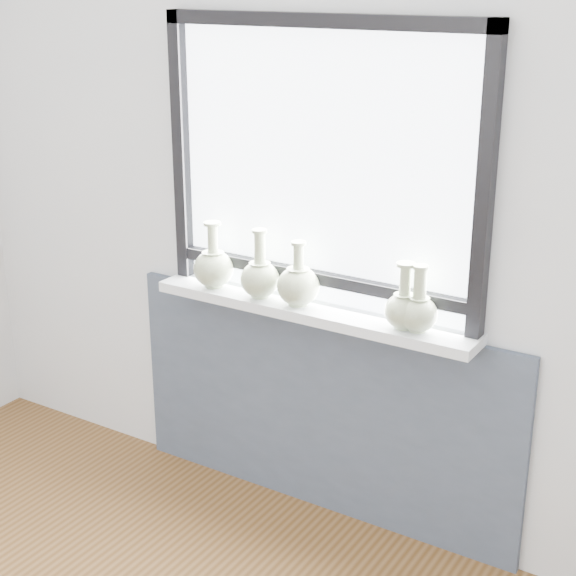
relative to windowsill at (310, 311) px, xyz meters
The scene contains 9 objects.
back_wall 0.43m from the windowsill, 90.00° to the left, with size 3.60×0.02×2.60m, color silver.
apron_panel 0.46m from the windowsill, 90.00° to the left, with size 1.70×0.03×0.86m, color #454F63.
windowsill is the anchor object (origin of this frame).
window 0.56m from the windowsill, 90.00° to the left, with size 1.30×0.06×1.05m.
vase_a 0.45m from the windowsill, behind, with size 0.16×0.16×0.27m.
vase_b 0.24m from the windowsill, behind, with size 0.15×0.15×0.27m.
vase_c 0.11m from the windowsill, 164.11° to the right, with size 0.16×0.16×0.25m.
vase_d 0.40m from the windowsill, ahead, with size 0.14×0.14×0.24m.
vase_e 0.45m from the windowsill, ahead, with size 0.14×0.14×0.24m.
Camera 1 is at (1.56, -0.96, 2.08)m, focal length 55.00 mm.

